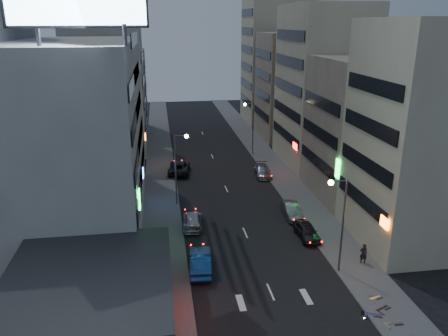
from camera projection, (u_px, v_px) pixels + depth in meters
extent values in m
plane|color=black|center=(285.00, 326.00, 29.64)|extent=(180.00, 180.00, 0.00)
cube|color=#4C4C4F|center=(161.00, 181.00, 56.62)|extent=(4.00, 120.00, 0.12)
cube|color=#4C4C4F|center=(280.00, 175.00, 58.88)|extent=(4.00, 120.00, 0.12)
cube|color=beige|center=(74.00, 305.00, 28.96)|extent=(8.00, 12.00, 3.60)
cube|color=black|center=(87.00, 278.00, 28.49)|extent=(11.00, 13.00, 0.25)
cube|color=black|center=(151.00, 281.00, 29.27)|extent=(0.12, 4.00, 0.90)
cube|color=#FF1E14|center=(152.00, 281.00, 29.28)|extent=(0.04, 3.70, 0.70)
cube|color=#B6B6B1|center=(66.00, 135.00, 43.13)|extent=(14.00, 24.00, 18.00)
cube|color=beige|center=(422.00, 137.00, 38.43)|extent=(10.00, 11.00, 20.00)
cube|color=tan|center=(365.00, 129.00, 49.92)|extent=(11.00, 12.00, 16.00)
cube|color=beige|center=(322.00, 87.00, 61.09)|extent=(10.00, 14.00, 22.00)
cube|color=#B6B6B1|center=(107.00, 89.00, 66.47)|extent=(11.00, 10.00, 20.00)
cube|color=gray|center=(113.00, 92.00, 79.39)|extent=(12.00, 10.00, 15.00)
cube|color=tan|center=(293.00, 86.00, 75.86)|extent=(11.00, 12.00, 18.00)
cube|color=beige|center=(276.00, 62.00, 88.11)|extent=(12.00, 12.00, 24.00)
cylinder|color=#595B60|center=(38.00, 35.00, 30.81)|extent=(0.30, 0.30, 1.50)
cylinder|color=#595B60|center=(125.00, 35.00, 31.65)|extent=(0.30, 0.30, 1.50)
cylinder|color=#595B60|center=(343.00, 226.00, 34.85)|extent=(0.16, 0.16, 8.00)
cylinder|color=#595B60|center=(338.00, 181.00, 33.51)|extent=(1.40, 0.10, 0.10)
sphere|color=#FFD88C|center=(331.00, 183.00, 33.46)|extent=(0.44, 0.44, 0.44)
cylinder|color=#595B60|center=(176.00, 170.00, 48.07)|extent=(0.16, 0.16, 8.00)
cylinder|color=#595B60|center=(181.00, 136.00, 46.93)|extent=(1.40, 0.10, 0.10)
sphere|color=#FFD88C|center=(186.00, 136.00, 47.05)|extent=(0.44, 0.44, 0.44)
cylinder|color=#595B60|center=(253.00, 129.00, 66.73)|extent=(0.16, 0.16, 8.00)
cylinder|color=#595B60|center=(249.00, 104.00, 65.40)|extent=(1.40, 0.10, 0.10)
sphere|color=#FFD88C|center=(245.00, 104.00, 65.34)|extent=(0.44, 0.44, 0.44)
imported|color=#27262C|center=(307.00, 231.00, 41.55)|extent=(1.77, 4.23, 1.43)
imported|color=gray|center=(292.00, 210.00, 46.16)|extent=(1.74, 4.49, 1.46)
imported|color=black|center=(179.00, 167.00, 59.62)|extent=(3.43, 6.20, 1.64)
imported|color=#9B9DA3|center=(263.00, 171.00, 58.40)|extent=(2.41, 4.99, 1.40)
imported|color=navy|center=(200.00, 261.00, 36.09)|extent=(2.14, 5.09, 1.63)
imported|color=#AAABB3|center=(192.00, 220.00, 43.87)|extent=(2.44, 4.94, 1.38)
imported|color=black|center=(363.00, 253.00, 36.95)|extent=(0.69, 0.48, 1.79)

